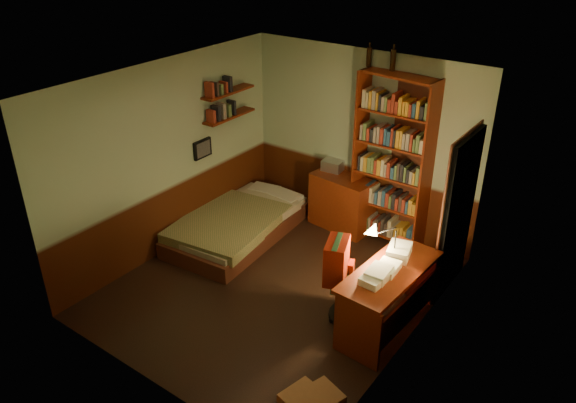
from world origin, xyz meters
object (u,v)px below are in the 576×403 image
Objects in this scene: cardboard_box_b at (324,401)px; desk_lamp at (396,231)px; office_chair at (353,282)px; bookshelf at (392,162)px; mini_stereo at (333,165)px; dresser at (342,202)px; bed at (238,216)px; desk at (388,298)px.

desk_lamp is at bearing 96.07° from cardboard_box_b.
bookshelf is at bearing 84.49° from office_chair.
mini_stereo is 0.42× the size of desk_lamp.
dresser is 1.05m from bookshelf.
desk_lamp is 0.68× the size of office_chair.
cardboard_box_b is (2.73, -1.98, -0.20)m from bed.
desk is (1.56, -1.62, -0.03)m from dresser.
bookshelf reaches higher than office_chair.
mini_stereo reaches higher than cardboard_box_b.
bed is 1.52m from dresser.
desk is 1.39× the size of office_chair.
mini_stereo is 0.87× the size of cardboard_box_b.
dresser is at bearing 41.11° from bed.
dresser is 2.10m from office_chair.
dresser is 3.14× the size of mini_stereo.
bookshelf reaches higher than desk_lamp.
bed is at bearing -129.07° from mini_stereo.
bookshelf is 3.47m from cardboard_box_b.
dresser is 2.74× the size of cardboard_box_b.
office_chair reaches higher than desk.
desk is (1.82, -1.74, -0.51)m from mini_stereo.
mini_stereo is (-0.25, 0.13, 0.48)m from dresser.
desk_lamp is (-0.08, 0.23, 0.72)m from desk.
desk_lamp is 2.08× the size of cardboard_box_b.
desk_lamp is (1.48, -1.38, 0.69)m from dresser.
mini_stereo is 2.57m from desk.
bookshelf is 2.08m from desk.
bed reaches higher than cardboard_box_b.
dresser is (1.07, 1.09, 0.09)m from bed.
office_chair is 1.47m from cardboard_box_b.
desk reaches higher than bed.
cardboard_box_b is (1.66, -3.07, -0.29)m from dresser.
bed is 0.89× the size of bookshelf.
desk is (2.63, -0.53, 0.06)m from bed.
desk is 0.42m from office_chair.
mini_stereo is 0.29× the size of office_chair.
dresser is 0.65× the size of desk.
cardboard_box_b is at bearing -90.90° from office_chair.
bookshelf is at bearing 29.21° from bed.
bookshelf is at bearing 105.41° from desk_lamp.
desk_lamp is (0.79, -1.47, -0.10)m from bookshelf.
dresser is 1.32× the size of desk_lamp.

